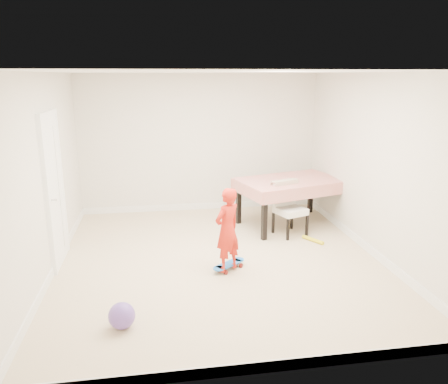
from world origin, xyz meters
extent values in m
plane|color=tan|center=(0.00, 0.00, 0.00)|extent=(5.00, 5.00, 0.00)
cube|color=white|center=(0.00, 0.00, 2.58)|extent=(4.50, 5.00, 0.04)
cube|color=beige|center=(0.00, 2.48, 1.30)|extent=(4.50, 0.04, 2.60)
cube|color=beige|center=(0.00, -2.48, 1.30)|extent=(4.50, 0.04, 2.60)
cube|color=beige|center=(-2.23, 0.00, 1.30)|extent=(0.04, 5.00, 2.60)
cube|color=beige|center=(2.23, 0.00, 1.30)|extent=(0.04, 5.00, 2.60)
cube|color=white|center=(-2.22, 0.30, 1.02)|extent=(0.11, 0.94, 2.11)
cube|color=white|center=(0.00, 2.49, 0.06)|extent=(4.50, 0.02, 0.12)
cube|color=white|center=(0.00, -2.49, 0.06)|extent=(4.50, 0.02, 0.12)
cube|color=white|center=(-2.24, 0.00, 0.06)|extent=(0.02, 5.00, 0.12)
cube|color=white|center=(2.24, 0.00, 0.06)|extent=(0.02, 5.00, 0.12)
imported|color=red|center=(0.05, -0.40, 0.56)|extent=(0.49, 0.46, 1.13)
sphere|color=#6344A4|center=(-1.26, -1.56, 0.14)|extent=(0.28, 0.28, 0.28)
cylinder|color=yellow|center=(1.57, 0.47, 0.03)|extent=(0.26, 0.37, 0.06)
camera|label=1|loc=(-0.84, -5.72, 2.56)|focal=35.00mm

